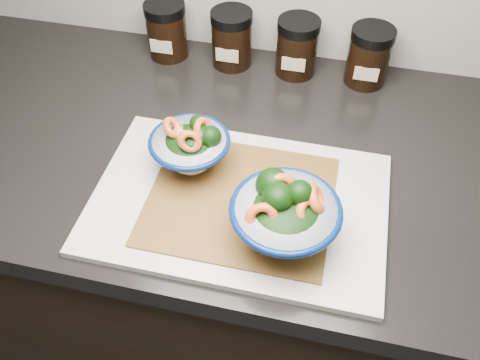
% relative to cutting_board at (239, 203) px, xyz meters
% --- Properties ---
extents(cabinet, '(3.43, 0.58, 0.86)m').
position_rel_cutting_board_xyz_m(cabinet, '(-0.02, 0.12, -0.48)').
color(cabinet, black).
rests_on(cabinet, ground).
extents(countertop, '(3.50, 0.60, 0.04)m').
position_rel_cutting_board_xyz_m(countertop, '(-0.02, 0.12, -0.03)').
color(countertop, black).
rests_on(countertop, cabinet).
extents(cutting_board, '(0.45, 0.30, 0.01)m').
position_rel_cutting_board_xyz_m(cutting_board, '(0.00, 0.00, 0.00)').
color(cutting_board, silver).
rests_on(cutting_board, countertop).
extents(bamboo_mat, '(0.28, 0.24, 0.00)m').
position_rel_cutting_board_xyz_m(bamboo_mat, '(0.00, -0.00, 0.01)').
color(bamboo_mat, olive).
rests_on(bamboo_mat, cutting_board).
extents(bowl_left, '(0.13, 0.13, 0.10)m').
position_rel_cutting_board_xyz_m(bowl_left, '(-0.09, 0.05, 0.05)').
color(bowl_left, white).
rests_on(bowl_left, bamboo_mat).
extents(bowl_right, '(0.15, 0.15, 0.11)m').
position_rel_cutting_board_xyz_m(bowl_right, '(0.08, -0.06, 0.06)').
color(bowl_right, white).
rests_on(bowl_right, bamboo_mat).
extents(spice_jar_a, '(0.08, 0.08, 0.11)m').
position_rel_cutting_board_xyz_m(spice_jar_a, '(-0.23, 0.36, 0.05)').
color(spice_jar_a, black).
rests_on(spice_jar_a, countertop).
extents(spice_jar_b, '(0.08, 0.08, 0.11)m').
position_rel_cutting_board_xyz_m(spice_jar_b, '(-0.10, 0.36, 0.05)').
color(spice_jar_b, black).
rests_on(spice_jar_b, countertop).
extents(spice_jar_c, '(0.08, 0.08, 0.11)m').
position_rel_cutting_board_xyz_m(spice_jar_c, '(0.03, 0.36, 0.05)').
color(spice_jar_c, black).
rests_on(spice_jar_c, countertop).
extents(spice_jar_d, '(0.08, 0.08, 0.11)m').
position_rel_cutting_board_xyz_m(spice_jar_d, '(0.17, 0.36, 0.05)').
color(spice_jar_d, black).
rests_on(spice_jar_d, countertop).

